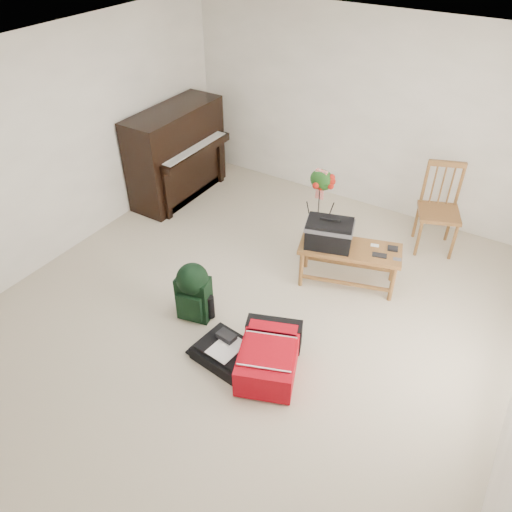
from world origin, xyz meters
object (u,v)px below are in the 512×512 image
Objects in this scene: black_duffel at (227,352)px; flower_stand at (319,212)px; green_backpack at (193,290)px; bench at (337,236)px; piano at (177,155)px; dining_chair at (440,210)px; red_suitcase at (272,353)px.

flower_stand reaches higher than black_duffel.
green_backpack is 1.79m from flower_stand.
bench is 1.04× the size of flower_stand.
piano is 2.27m from flower_stand.
piano is 3.24m from black_duffel.
black_duffel is (-0.34, -1.60, -0.50)m from bench.
dining_chair reaches higher than green_backpack.
red_suitcase is at bearing -37.20° from piano.
red_suitcase is 1.94m from flower_stand.
green_backpack is (-0.60, 0.30, 0.28)m from black_duffel.
red_suitcase is 0.44m from black_duffel.
red_suitcase is at bearing -21.15° from green_backpack.
dining_chair is (3.44, 0.62, -0.08)m from piano.
bench is 1.52m from red_suitcase.
bench is (2.66, -0.61, -0.01)m from piano.
black_duffel is 0.54× the size of flower_stand.
red_suitcase is at bearing -126.02° from dining_chair.
bench is 1.63m from green_backpack.
green_backpack is (-1.00, 0.15, 0.19)m from red_suitcase.
red_suitcase is 1.37× the size of green_backpack.
piano is 2.49× the size of black_duffel.
dining_chair is 2.80m from red_suitcase.
dining_chair is 3.07m from green_backpack.
red_suitcase is (0.06, -1.46, -0.42)m from bench.
black_duffel is at bearing 178.76° from red_suitcase.
bench reaches higher than green_backpack.
flower_stand is at bearing 59.79° from green_backpack.
green_backpack is at bearing -145.28° from dining_chair.
black_duffel is (-0.41, -0.14, -0.09)m from red_suitcase.
piano is 1.41× the size of dining_chair.
black_duffel is at bearing -38.93° from green_backpack.
piano is at bearing 176.72° from flower_stand.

